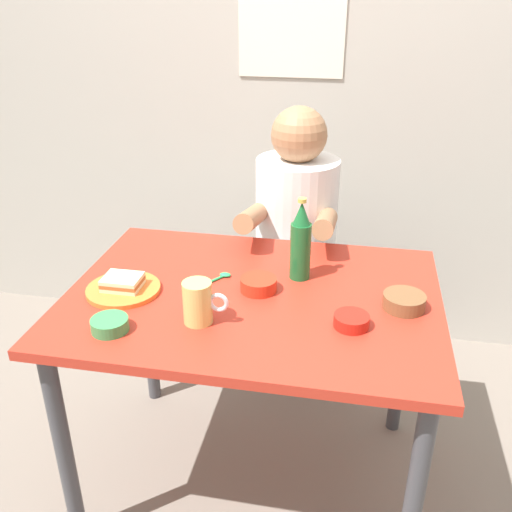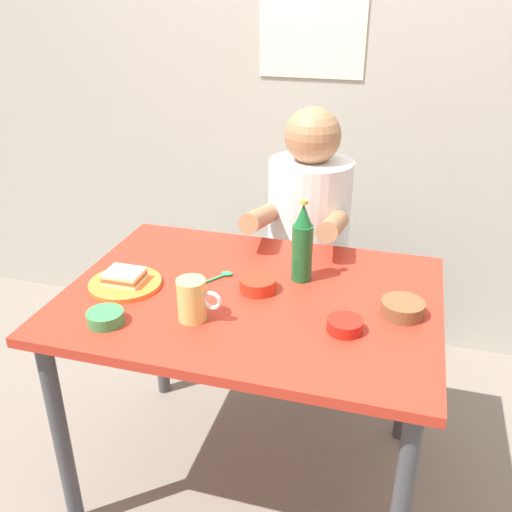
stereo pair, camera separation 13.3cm
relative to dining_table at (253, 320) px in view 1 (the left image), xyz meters
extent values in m
plane|color=slate|center=(0.00, 0.00, -0.65)|extent=(6.00, 6.00, 0.00)
cube|color=#ADA89E|center=(0.00, 1.05, 0.65)|extent=(4.40, 0.08, 2.60)
cube|color=silver|center=(-0.04, 1.01, 0.86)|extent=(0.44, 0.01, 0.58)
cube|color=#B72D1E|center=(0.00, 0.00, 0.08)|extent=(1.10, 0.80, 0.03)
cylinder|color=#3F3F44|center=(-0.49, -0.34, -0.29)|extent=(0.05, 0.05, 0.71)
cylinder|color=#3F3F44|center=(0.49, -0.34, -0.29)|extent=(0.05, 0.05, 0.71)
cylinder|color=#3F3F44|center=(-0.49, 0.34, -0.29)|extent=(0.05, 0.05, 0.71)
cylinder|color=#3F3F44|center=(0.49, 0.34, -0.29)|extent=(0.05, 0.05, 0.71)
cylinder|color=#4C4C51|center=(0.05, 0.63, -0.44)|extent=(0.08, 0.08, 0.41)
cylinder|color=#2D2D33|center=(0.05, 0.63, -0.22)|extent=(0.34, 0.34, 0.04)
cylinder|color=white|center=(0.05, 0.63, 0.06)|extent=(0.32, 0.32, 0.52)
sphere|color=#A0704C|center=(0.05, 0.63, 0.42)|extent=(0.21, 0.21, 0.21)
cylinder|color=#A0704C|center=(-0.08, 0.38, 0.18)|extent=(0.07, 0.31, 0.14)
cylinder|color=#A0704C|center=(0.18, 0.38, 0.18)|extent=(0.07, 0.31, 0.14)
cylinder|color=orange|center=(-0.38, -0.06, 0.10)|extent=(0.22, 0.22, 0.01)
cube|color=beige|center=(-0.38, -0.06, 0.11)|extent=(0.11, 0.09, 0.01)
cube|color=#9E592D|center=(-0.38, -0.06, 0.13)|extent=(0.11, 0.09, 0.01)
cube|color=beige|center=(-0.38, -0.06, 0.14)|extent=(0.11, 0.09, 0.01)
cylinder|color=#D1BC66|center=(-0.12, -0.18, 0.15)|extent=(0.08, 0.08, 0.12)
torus|color=silver|center=(-0.06, -0.18, 0.16)|extent=(0.06, 0.01, 0.06)
cylinder|color=#19602D|center=(0.12, 0.13, 0.18)|extent=(0.06, 0.06, 0.18)
cone|color=#19602D|center=(0.12, 0.13, 0.31)|extent=(0.05, 0.05, 0.07)
cylinder|color=#BFB74C|center=(0.12, 0.13, 0.35)|extent=(0.03, 0.03, 0.01)
cylinder|color=brown|center=(0.44, 0.00, 0.11)|extent=(0.12, 0.12, 0.04)
cylinder|color=brown|center=(0.44, 0.00, 0.12)|extent=(0.10, 0.10, 0.02)
cylinder|color=red|center=(0.01, 0.02, 0.11)|extent=(0.11, 0.11, 0.04)
cylinder|color=#A33521|center=(0.01, 0.02, 0.12)|extent=(0.09, 0.09, 0.02)
cylinder|color=#B21E14|center=(0.29, -0.12, 0.11)|extent=(0.10, 0.10, 0.03)
cylinder|color=maroon|center=(0.29, -0.12, 0.12)|extent=(0.08, 0.08, 0.02)
cylinder|color=#388C4C|center=(-0.33, -0.26, 0.11)|extent=(0.10, 0.10, 0.03)
cylinder|color=#5B643A|center=(-0.33, -0.26, 0.12)|extent=(0.08, 0.08, 0.02)
cylinder|color=#26A559|center=(-0.14, 0.04, 0.10)|extent=(0.07, 0.09, 0.01)
ellipsoid|color=#26A559|center=(-0.11, 0.09, 0.10)|extent=(0.04, 0.02, 0.01)
camera|label=1|loc=(0.28, -1.43, 0.93)|focal=39.58mm
camera|label=2|loc=(0.41, -1.40, 0.93)|focal=39.58mm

